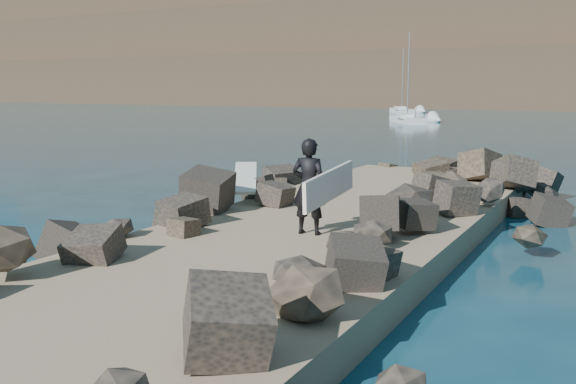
# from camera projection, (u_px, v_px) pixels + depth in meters

# --- Properties ---
(ground) EXTENTS (800.00, 800.00, 0.00)m
(ground) POSITION_uv_depth(u_px,v_px,m) (310.00, 254.00, 13.74)
(ground) COLOR #0F384C
(ground) RESTS_ON ground
(jetty) EXTENTS (6.00, 26.00, 0.60)m
(jetty) POSITION_uv_depth(u_px,v_px,m) (263.00, 263.00, 11.95)
(jetty) COLOR #8C7759
(jetty) RESTS_ON ground
(riprap_left) EXTENTS (2.60, 22.00, 1.00)m
(riprap_left) POSITION_uv_depth(u_px,v_px,m) (158.00, 231.00, 13.71)
(riprap_left) COLOR black
(riprap_left) RESTS_ON ground
(riprap_right) EXTENTS (2.60, 22.00, 1.00)m
(riprap_right) POSITION_uv_depth(u_px,v_px,m) (423.00, 266.00, 11.00)
(riprap_right) COLOR black
(riprap_right) RESTS_ON ground
(surfboard_resting) EXTENTS (1.69, 2.31, 0.08)m
(surfboard_resting) POSITION_uv_depth(u_px,v_px,m) (245.00, 182.00, 17.17)
(surfboard_resting) COLOR white
(surfboard_resting) RESTS_ON riprap_left
(surfer_with_board) EXTENTS (0.91, 2.41, 1.94)m
(surfer_with_board) POSITION_uv_depth(u_px,v_px,m) (312.00, 186.00, 12.82)
(surfer_with_board) COLOR black
(surfer_with_board) RESTS_ON jetty
(sailboat_a) EXTENTS (5.58, 7.20, 9.06)m
(sailboat_a) POSITION_uv_depth(u_px,v_px,m) (407.00, 120.00, 63.78)
(sailboat_a) COLOR white
(sailboat_a) RESTS_ON ground
(sailboat_e) EXTENTS (5.36, 7.04, 8.83)m
(sailboat_e) POSITION_uv_depth(u_px,v_px,m) (402.00, 111.00, 87.66)
(sailboat_e) COLOR white
(sailboat_e) RESTS_ON ground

